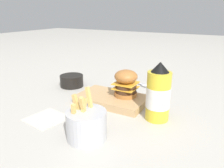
{
  "coord_description": "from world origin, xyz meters",
  "views": [
    {
      "loc": [
        -0.45,
        0.74,
        0.35
      ],
      "look_at": [
        -0.05,
        0.03,
        0.08
      ],
      "focal_mm": 35.0,
      "sensor_mm": 36.0,
      "label": 1
    }
  ],
  "objects_px": {
    "ketchup_bottle": "(158,94)",
    "spoon": "(141,84)",
    "side_bowl": "(72,80)",
    "burger": "(126,83)",
    "fries_basket": "(86,124)",
    "serving_board": "(112,99)"
  },
  "relations": [
    {
      "from": "ketchup_bottle",
      "to": "spoon",
      "type": "distance_m",
      "value": 0.37
    },
    {
      "from": "side_bowl",
      "to": "ketchup_bottle",
      "type": "bearing_deg",
      "value": 164.71
    },
    {
      "from": "burger",
      "to": "fries_basket",
      "type": "relative_size",
      "value": 0.74
    },
    {
      "from": "side_bowl",
      "to": "spoon",
      "type": "height_order",
      "value": "side_bowl"
    },
    {
      "from": "burger",
      "to": "side_bowl",
      "type": "relative_size",
      "value": 0.96
    },
    {
      "from": "fries_basket",
      "to": "ketchup_bottle",
      "type": "bearing_deg",
      "value": -123.05
    },
    {
      "from": "burger",
      "to": "ketchup_bottle",
      "type": "distance_m",
      "value": 0.17
    },
    {
      "from": "fries_basket",
      "to": "side_bowl",
      "type": "relative_size",
      "value": 1.29
    },
    {
      "from": "serving_board",
      "to": "burger",
      "type": "relative_size",
      "value": 2.56
    },
    {
      "from": "serving_board",
      "to": "spoon",
      "type": "distance_m",
      "value": 0.26
    },
    {
      "from": "spoon",
      "to": "fries_basket",
      "type": "bearing_deg",
      "value": -64.38
    },
    {
      "from": "serving_board",
      "to": "ketchup_bottle",
      "type": "bearing_deg",
      "value": 165.81
    },
    {
      "from": "burger",
      "to": "side_bowl",
      "type": "distance_m",
      "value": 0.33
    },
    {
      "from": "ketchup_bottle",
      "to": "fries_basket",
      "type": "relative_size",
      "value": 1.39
    },
    {
      "from": "ketchup_bottle",
      "to": "spoon",
      "type": "xyz_separation_m",
      "value": [
        0.18,
        -0.31,
        -0.08
      ]
    },
    {
      "from": "serving_board",
      "to": "fries_basket",
      "type": "relative_size",
      "value": 1.91
    },
    {
      "from": "burger",
      "to": "fries_basket",
      "type": "height_order",
      "value": "fries_basket"
    },
    {
      "from": "serving_board",
      "to": "ketchup_bottle",
      "type": "xyz_separation_m",
      "value": [
        -0.2,
        0.05,
        0.08
      ]
    },
    {
      "from": "ketchup_bottle",
      "to": "fries_basket",
      "type": "distance_m",
      "value": 0.26
    },
    {
      "from": "ketchup_bottle",
      "to": "spoon",
      "type": "bearing_deg",
      "value": -59.81
    },
    {
      "from": "fries_basket",
      "to": "side_bowl",
      "type": "bearing_deg",
      "value": -45.86
    },
    {
      "from": "spoon",
      "to": "ketchup_bottle",
      "type": "bearing_deg",
      "value": -38.53
    }
  ]
}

